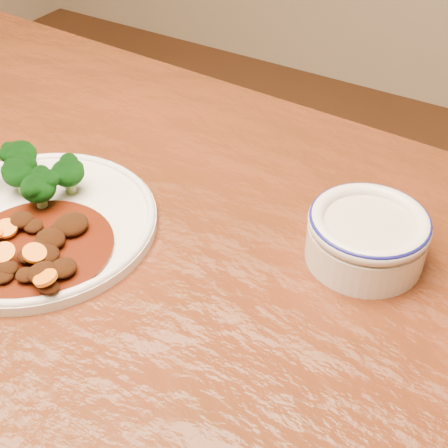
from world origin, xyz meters
The scene contains 5 objects.
dining_table centered at (0.00, 0.00, 0.67)m, with size 1.54×0.97×0.75m.
dinner_plate centered at (-0.01, 0.01, 0.76)m, with size 0.29×0.29×0.02m.
broccoli_florets centered at (-0.06, 0.05, 0.79)m, with size 0.14×0.09×0.05m.
mince_stew centered at (0.03, -0.03, 0.77)m, with size 0.17×0.17×0.03m.
dip_bowl centered at (0.34, 0.16, 0.78)m, with size 0.13×0.13×0.06m.
Camera 1 is at (0.48, -0.37, 1.23)m, focal length 50.00 mm.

